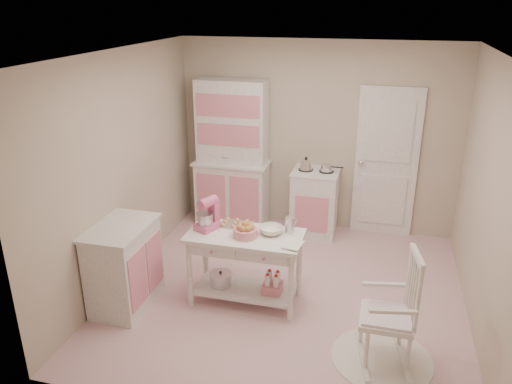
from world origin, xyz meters
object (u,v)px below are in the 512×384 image
stove (315,202)px  rocking_chair (387,308)px  stand_mixer (207,214)px  hutch (232,154)px  bread_basket (246,233)px  base_cabinet (124,266)px  work_table (245,268)px

stove → rocking_chair: 2.67m
stove → stand_mixer: (-0.89, -1.84, 0.51)m
hutch → stand_mixer: (0.31, -1.89, -0.07)m
hutch → rocking_chair: 3.38m
bread_basket → base_cabinet: bearing=-164.9°
base_cabinet → rocking_chair: (2.68, -0.22, 0.09)m
hutch → rocking_chair: size_ratio=1.89×
stand_mixer → bread_basket: (0.44, -0.07, -0.12)m
work_table → hutch: bearing=111.0°
base_cabinet → work_table: bearing=17.5°
stove → stand_mixer: stand_mixer is taller
stove → rocking_chair: rocking_chair is taller
stove → base_cabinet: 2.80m
hutch → bread_basket: size_ratio=8.32×
stove → work_table: stove is taller
work_table → bread_basket: size_ratio=4.80×
stand_mixer → bread_basket: stand_mixer is taller
stove → work_table: (-0.47, -1.86, -0.06)m
work_table → rocking_chair: bearing=-22.4°
stove → base_cabinet: (-1.68, -2.25, 0.00)m
hutch → bread_basket: (0.75, -1.96, -0.19)m
hutch → stove: (1.20, -0.05, -0.58)m
work_table → stand_mixer: bearing=177.3°
stand_mixer → work_table: bearing=20.0°
bread_basket → stove: bearing=76.9°
stand_mixer → base_cabinet: bearing=-130.4°
hutch → bread_basket: 2.11m
hutch → rocking_chair: (2.20, -2.52, -0.49)m
base_cabinet → stand_mixer: stand_mixer is taller
hutch → base_cabinet: (-0.48, -2.30, -0.58)m
base_cabinet → stand_mixer: 1.03m
hutch → work_table: 2.15m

